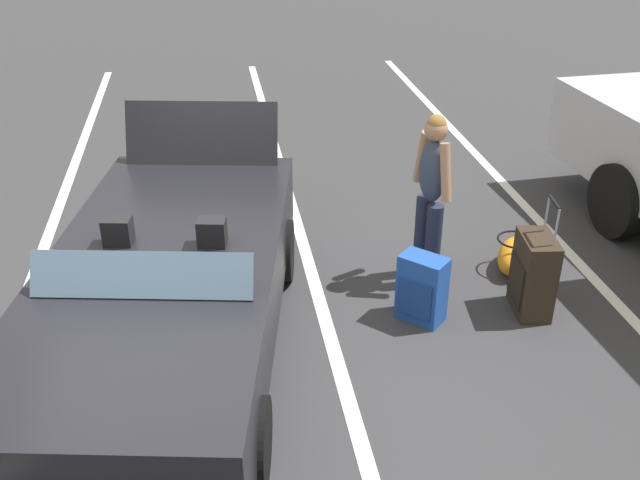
{
  "coord_description": "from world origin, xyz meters",
  "views": [
    {
      "loc": [
        4.92,
        0.45,
        3.66
      ],
      "look_at": [
        -0.43,
        1.3,
        0.75
      ],
      "focal_mm": 40.57,
      "sensor_mm": 36.0,
      "label": 1
    }
  ],
  "objects_px": {
    "suitcase_medium_bright": "(422,289)",
    "traveler_person": "(431,190)",
    "suitcase_large_black": "(533,275)",
    "duffel_bag": "(514,255)",
    "convertible_car": "(159,310)"
  },
  "relations": [
    {
      "from": "suitcase_medium_bright",
      "to": "traveler_person",
      "type": "relative_size",
      "value": 0.38
    },
    {
      "from": "suitcase_large_black",
      "to": "duffel_bag",
      "type": "bearing_deg",
      "value": -94.17
    },
    {
      "from": "convertible_car",
      "to": "suitcase_large_black",
      "type": "distance_m",
      "value": 3.24
    },
    {
      "from": "suitcase_large_black",
      "to": "traveler_person",
      "type": "height_order",
      "value": "traveler_person"
    },
    {
      "from": "convertible_car",
      "to": "suitcase_medium_bright",
      "type": "height_order",
      "value": "convertible_car"
    },
    {
      "from": "convertible_car",
      "to": "suitcase_large_black",
      "type": "bearing_deg",
      "value": 107.41
    },
    {
      "from": "duffel_bag",
      "to": "suitcase_medium_bright",
      "type": "bearing_deg",
      "value": -58.92
    },
    {
      "from": "convertible_car",
      "to": "duffel_bag",
      "type": "distance_m",
      "value": 3.56
    },
    {
      "from": "suitcase_large_black",
      "to": "suitcase_medium_bright",
      "type": "bearing_deg",
      "value": 5.84
    },
    {
      "from": "convertible_car",
      "to": "suitcase_medium_bright",
      "type": "distance_m",
      "value": 2.26
    },
    {
      "from": "suitcase_large_black",
      "to": "suitcase_medium_bright",
      "type": "distance_m",
      "value": 1.01
    },
    {
      "from": "suitcase_medium_bright",
      "to": "suitcase_large_black",
      "type": "bearing_deg",
      "value": 133.66
    },
    {
      "from": "traveler_person",
      "to": "duffel_bag",
      "type": "bearing_deg",
      "value": 166.69
    },
    {
      "from": "convertible_car",
      "to": "suitcase_medium_bright",
      "type": "xyz_separation_m",
      "value": [
        -0.41,
        2.2,
        -0.28
      ]
    },
    {
      "from": "suitcase_large_black",
      "to": "suitcase_medium_bright",
      "type": "height_order",
      "value": "suitcase_large_black"
    }
  ]
}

